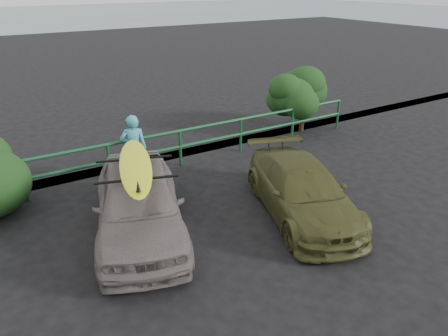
{
  "coord_description": "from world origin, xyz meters",
  "views": [
    {
      "loc": [
        -3.9,
        -5.12,
        4.8
      ],
      "look_at": [
        0.61,
        2.11,
        1.07
      ],
      "focal_mm": 35.0,
      "sensor_mm": 36.0,
      "label": 1
    }
  ],
  "objects_px": {
    "surfboard": "(135,165)",
    "guardrail": "(146,155)",
    "olive_vehicle": "(302,190)",
    "man": "(134,149)",
    "sedan": "(139,203)"
  },
  "relations": [
    {
      "from": "sedan",
      "to": "olive_vehicle",
      "type": "xyz_separation_m",
      "value": [
        3.3,
        -1.09,
        -0.14
      ]
    },
    {
      "from": "sedan",
      "to": "guardrail",
      "type": "bearing_deg",
      "value": 83.6
    },
    {
      "from": "olive_vehicle",
      "to": "surfboard",
      "type": "distance_m",
      "value": 3.6
    },
    {
      "from": "olive_vehicle",
      "to": "man",
      "type": "relative_size",
      "value": 2.27
    },
    {
      "from": "man",
      "to": "surfboard",
      "type": "distance_m",
      "value": 2.69
    },
    {
      "from": "guardrail",
      "to": "man",
      "type": "xyz_separation_m",
      "value": [
        -0.42,
        -0.3,
        0.36
      ]
    },
    {
      "from": "guardrail",
      "to": "olive_vehicle",
      "type": "distance_m",
      "value": 4.34
    },
    {
      "from": "sedan",
      "to": "man",
      "type": "relative_size",
      "value": 2.39
    },
    {
      "from": "sedan",
      "to": "surfboard",
      "type": "relative_size",
      "value": 1.44
    },
    {
      "from": "sedan",
      "to": "olive_vehicle",
      "type": "relative_size",
      "value": 1.05
    },
    {
      "from": "sedan",
      "to": "man",
      "type": "xyz_separation_m",
      "value": [
        0.88,
        2.46,
        0.16
      ]
    },
    {
      "from": "sedan",
      "to": "surfboard",
      "type": "height_order",
      "value": "surfboard"
    },
    {
      "from": "olive_vehicle",
      "to": "surfboard",
      "type": "relative_size",
      "value": 1.37
    },
    {
      "from": "surfboard",
      "to": "guardrail",
      "type": "bearing_deg",
      "value": 83.6
    },
    {
      "from": "guardrail",
      "to": "sedan",
      "type": "distance_m",
      "value": 3.06
    }
  ]
}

